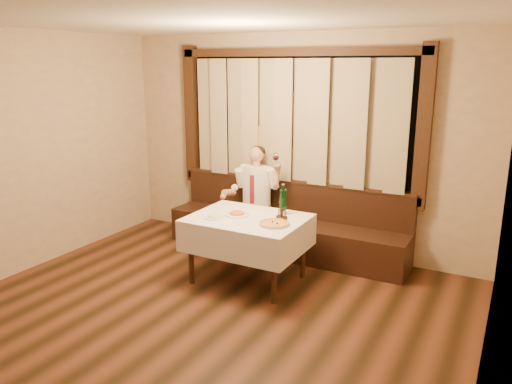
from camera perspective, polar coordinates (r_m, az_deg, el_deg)
The scene contains 10 objects.
room at distance 4.77m, azimuth -5.31°, elevation 3.35°, with size 5.01×6.01×2.81m.
banquette at distance 6.56m, azimuth 3.42°, elevation -4.25°, with size 3.20×0.61×0.94m.
dining_table at distance 5.58m, azimuth -0.97°, elevation -3.92°, with size 1.27×0.97×0.76m.
pizza at distance 5.28m, azimuth 2.09°, elevation -3.64°, with size 0.34×0.34×0.04m.
pasta_red at distance 5.61m, azimuth -2.17°, elevation -2.30°, with size 0.28×0.28×0.09m.
pasta_cream at distance 5.54m, azimuth -4.78°, elevation -2.64°, with size 0.23×0.23×0.08m.
green_bottle at distance 5.62m, azimuth 3.11°, elevation -1.09°, with size 0.08×0.08×0.35m.
table_wine_glass at distance 5.65m, azimuth 2.98°, elevation -1.09°, with size 0.07×0.07×0.19m.
cruet_caddy at distance 5.48m, azimuth 2.96°, elevation -2.69°, with size 0.12×0.06×0.12m.
seated_man at distance 6.52m, azimuth -0.18°, elevation 0.20°, with size 0.75×0.56×1.38m.
Camera 1 is at (2.59, -2.92, 2.42)m, focal length 35.00 mm.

